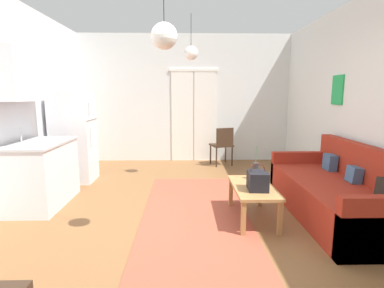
# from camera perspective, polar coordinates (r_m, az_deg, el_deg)

# --- Properties ---
(ground_plane) EXTENTS (5.27, 7.67, 0.10)m
(ground_plane) POSITION_cam_1_polar(r_m,az_deg,el_deg) (3.59, -1.15, -16.46)
(ground_plane) COLOR brown
(wall_back) EXTENTS (4.87, 0.13, 2.82)m
(wall_back) POSITION_cam_1_polar(r_m,az_deg,el_deg) (6.81, -1.29, 8.54)
(wall_back) COLOR silver
(wall_back) RESTS_ON ground_plane
(area_rug) EXTENTS (1.32, 3.23, 0.01)m
(area_rug) POSITION_cam_1_polar(r_m,az_deg,el_deg) (3.88, 0.63, -13.46)
(area_rug) COLOR #9E4733
(area_rug) RESTS_ON ground_plane
(couch) EXTENTS (0.93, 2.14, 0.90)m
(couch) POSITION_cam_1_polar(r_m,az_deg,el_deg) (4.18, 26.31, -8.66)
(couch) COLOR maroon
(couch) RESTS_ON ground_plane
(coffee_table) EXTENTS (0.48, 0.96, 0.42)m
(coffee_table) POSITION_cam_1_polar(r_m,az_deg,el_deg) (3.75, 11.60, -8.69)
(coffee_table) COLOR #A87542
(coffee_table) RESTS_ON ground_plane
(bamboo_vase) EXTENTS (0.08, 0.08, 0.44)m
(bamboo_vase) POSITION_cam_1_polar(r_m,az_deg,el_deg) (3.99, 12.03, -5.04)
(bamboo_vase) COLOR #2D2D33
(bamboo_vase) RESTS_ON coffee_table
(handbag) EXTENTS (0.23, 0.28, 0.32)m
(handbag) POSITION_cam_1_polar(r_m,az_deg,el_deg) (3.56, 12.44, -6.83)
(handbag) COLOR black
(handbag) RESTS_ON coffee_table
(refrigerator) EXTENTS (0.67, 0.58, 1.56)m
(refrigerator) POSITION_cam_1_polar(r_m,az_deg,el_deg) (5.56, -21.66, 1.25)
(refrigerator) COLOR white
(refrigerator) RESTS_ON ground_plane
(kitchen_counter) EXTENTS (0.62, 1.14, 2.09)m
(kitchen_counter) POSITION_cam_1_polar(r_m,az_deg,el_deg) (4.54, -27.42, -0.75)
(kitchen_counter) COLOR silver
(kitchen_counter) RESTS_ON ground_plane
(accent_chair) EXTENTS (0.52, 0.50, 0.82)m
(accent_chair) POSITION_cam_1_polar(r_m,az_deg,el_deg) (6.38, 5.86, 0.05)
(accent_chair) COLOR #382619
(accent_chair) RESTS_ON ground_plane
(pendant_lamp_near) EXTENTS (0.24, 0.24, 0.91)m
(pendant_lamp_near) POSITION_cam_1_polar(r_m,az_deg,el_deg) (2.82, -5.33, 19.89)
(pendant_lamp_near) COLOR black
(pendant_lamp_far) EXTENTS (0.23, 0.23, 0.74)m
(pendant_lamp_far) POSITION_cam_1_polar(r_m,az_deg,el_deg) (5.17, -0.18, 17.01)
(pendant_lamp_far) COLOR black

